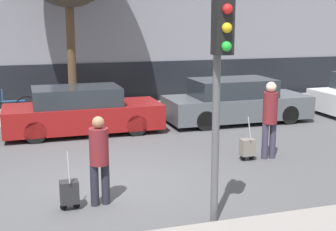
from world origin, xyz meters
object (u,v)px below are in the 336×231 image
parked_car_1 (82,111)px  pedestrian_right (270,115)px  trolley_left (69,192)px  parked_bicycle (9,107)px  pedestrian_left (99,156)px  trolley_right (247,147)px  parked_car_2 (236,102)px  traffic_light (220,68)px

parked_car_1 → pedestrian_right: pedestrian_right is taller
trolley_left → parked_bicycle: 7.84m
trolley_left → pedestrian_left: bearing=5.8°
trolley_left → trolley_right: bearing=21.5°
parked_car_1 → trolley_right: 5.13m
parked_car_2 → trolley_right: (-1.56, -3.92, -0.34)m
pedestrian_left → traffic_light: 2.70m
parked_car_1 → parked_car_2: (4.91, 0.05, 0.02)m
pedestrian_left → parked_car_2: bearing=40.6°
trolley_left → traffic_light: bearing=-31.1°
trolley_right → parked_bicycle: size_ratio=0.59×
pedestrian_right → parked_bicycle: bearing=135.9°
pedestrian_left → traffic_light: traffic_light is taller
parked_bicycle → parked_car_1: bearing=-47.3°
parked_car_2 → pedestrian_right: size_ratio=2.50×
traffic_light → trolley_right: bearing=55.4°
trolley_left → traffic_light: (2.21, -1.33, 2.22)m
trolley_right → traffic_light: size_ratio=0.30×
parked_car_1 → traffic_light: traffic_light is taller
parked_car_2 → trolley_left: size_ratio=4.36×
parked_car_2 → trolley_left: (-5.84, -5.61, -0.34)m
parked_car_2 → pedestrian_left: (-5.30, -5.55, 0.26)m
trolley_right → traffic_light: bearing=-124.6°
parked_car_2 → pedestrian_left: bearing=-133.7°
pedestrian_right → traffic_light: traffic_light is taller
parked_car_1 → trolley_left: size_ratio=4.23×
parked_car_1 → parked_car_2: bearing=0.6°
parked_car_1 → pedestrian_right: size_ratio=2.43×
parked_car_2 → parked_car_1: bearing=-179.4°
parked_car_1 → pedestrian_left: 5.52m
parked_car_2 → traffic_light: (-3.64, -6.94, 1.88)m
parked_car_1 → pedestrian_left: bearing=-94.0°
pedestrian_right → trolley_right: 0.92m
parked_car_1 → trolley_right: (3.36, -3.86, -0.33)m
pedestrian_left → trolley_right: (3.74, 1.64, -0.60)m
trolley_right → traffic_light: traffic_light is taller
trolley_left → parked_bicycle: bearing=98.1°
parked_car_1 → pedestrian_left: (-0.38, -5.50, 0.27)m
parked_car_2 → pedestrian_right: (-1.01, -3.93, 0.40)m
trolley_left → traffic_light: traffic_light is taller
parked_car_1 → traffic_light: 7.25m
parked_car_1 → parked_car_2: size_ratio=0.97×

